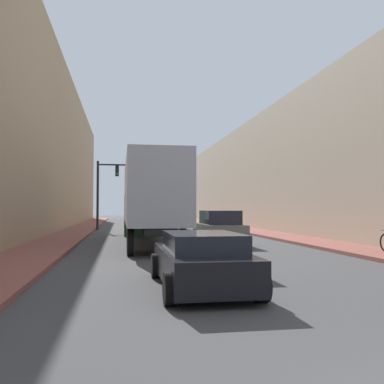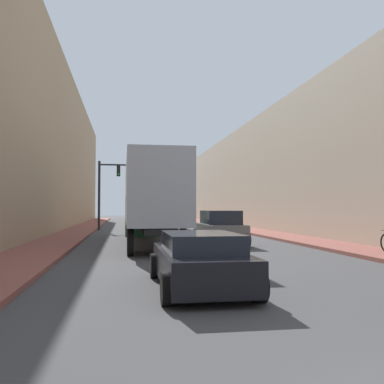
{
  "view_description": "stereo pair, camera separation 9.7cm",
  "coord_description": "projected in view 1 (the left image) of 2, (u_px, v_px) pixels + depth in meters",
  "views": [
    {
      "loc": [
        -3.26,
        -2.39,
        1.85
      ],
      "look_at": [
        -0.54,
        13.99,
        2.46
      ],
      "focal_mm": 40.0,
      "sensor_mm": 36.0,
      "label": 1
    },
    {
      "loc": [
        -3.16,
        -2.41,
        1.85
      ],
      "look_at": [
        -0.54,
        13.99,
        2.46
      ],
      "focal_mm": 40.0,
      "sensor_mm": 36.0,
      "label": 2
    }
  ],
  "objects": [
    {
      "name": "suv_car",
      "position": [
        219.0,
        228.0,
        21.58
      ],
      "size": [
        2.12,
        4.53,
        1.71
      ],
      "color": "slate",
      "rests_on": "ground"
    },
    {
      "name": "sedan_car",
      "position": [
        201.0,
        261.0,
        9.81
      ],
      "size": [
        2.03,
        4.55,
        1.28
      ],
      "color": "black",
      "rests_on": "ground"
    },
    {
      "name": "building_right",
      "position": [
        299.0,
        171.0,
        34.34
      ],
      "size": [
        6.0,
        80.0,
        9.56
      ],
      "color": "beige",
      "rests_on": "ground"
    },
    {
      "name": "traffic_signal_gantry",
      "position": [
        120.0,
        181.0,
        35.9
      ],
      "size": [
        6.42,
        0.35,
        5.76
      ],
      "color": "black",
      "rests_on": "ground"
    },
    {
      "name": "sidewalk_left",
      "position": [
        75.0,
        232.0,
        31.32
      ],
      "size": [
        2.47,
        80.0,
        0.15
      ],
      "color": "brown",
      "rests_on": "ground"
    },
    {
      "name": "sidewalk_right",
      "position": [
        248.0,
        230.0,
        33.48
      ],
      "size": [
        2.47,
        80.0,
        0.15
      ],
      "color": "brown",
      "rests_on": "ground"
    },
    {
      "name": "semi_truck",
      "position": [
        149.0,
        199.0,
        22.46
      ],
      "size": [
        2.51,
        14.72,
        4.13
      ],
      "color": "#B2B7C1",
      "rests_on": "ground"
    },
    {
      "name": "building_left",
      "position": [
        16.0,
        138.0,
        30.88
      ],
      "size": [
        6.0,
        80.0,
        13.79
      ],
      "color": "tan",
      "rests_on": "ground"
    }
  ]
}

